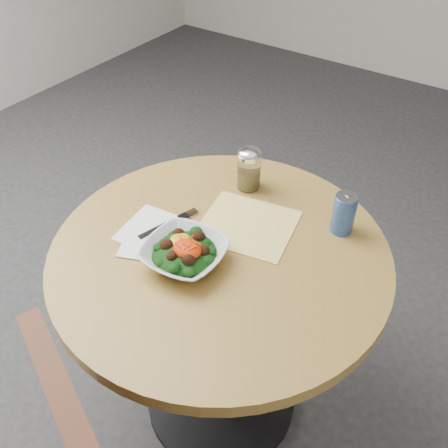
% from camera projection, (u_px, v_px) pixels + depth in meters
% --- Properties ---
extents(ground, '(6.00, 6.00, 0.00)m').
position_uv_depth(ground, '(221.00, 399.00, 1.80)').
color(ground, '#2C2B2E').
rests_on(ground, ground).
extents(table, '(0.90, 0.90, 0.75)m').
position_uv_depth(table, '(220.00, 298.00, 1.44)').
color(table, black).
rests_on(table, ground).
extents(cloth_napkin, '(0.29, 0.28, 0.00)m').
position_uv_depth(cloth_napkin, '(247.00, 225.00, 1.38)').
color(cloth_napkin, '#F0B60C').
rests_on(cloth_napkin, table).
extents(paper_napkins, '(0.23, 0.23, 0.00)m').
position_uv_depth(paper_napkins, '(155.00, 235.00, 1.35)').
color(paper_napkins, white).
rests_on(paper_napkins, table).
extents(salad_bowl, '(0.22, 0.22, 0.08)m').
position_uv_depth(salad_bowl, '(185.00, 253.00, 1.26)').
color(salad_bowl, silver).
rests_on(salad_bowl, table).
extents(fork, '(0.07, 0.19, 0.00)m').
position_uv_depth(fork, '(171.00, 222.00, 1.38)').
color(fork, black).
rests_on(fork, table).
extents(spice_shaker, '(0.07, 0.07, 0.13)m').
position_uv_depth(spice_shaker, '(249.00, 169.00, 1.48)').
color(spice_shaker, silver).
rests_on(spice_shaker, table).
extents(beverage_can, '(0.06, 0.06, 0.12)m').
position_uv_depth(beverage_can, '(344.00, 213.00, 1.33)').
color(beverage_can, navy).
rests_on(beverage_can, table).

